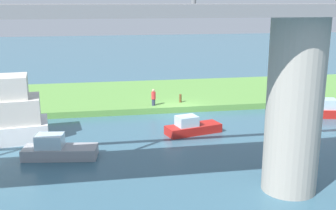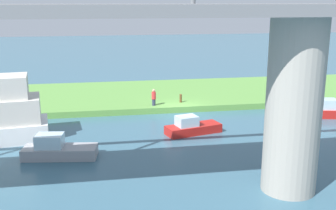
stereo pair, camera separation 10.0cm
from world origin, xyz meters
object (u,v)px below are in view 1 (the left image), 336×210
object	(u,v)px
person_on_bank	(154,97)
mooring_post	(180,98)
riverboat_paddlewheel	(331,110)
motorboat_red	(192,127)
bridge_pylon	(294,107)
houseboat_blue	(58,150)

from	to	relation	value
person_on_bank	mooring_post	world-z (taller)	person_on_bank
riverboat_paddlewheel	motorboat_red	xyz separation A→B (m)	(11.89, 2.26, -0.05)
bridge_pylon	mooring_post	size ratio (longest dim) A/B	11.87
person_on_bank	houseboat_blue	distance (m)	11.76
mooring_post	houseboat_blue	world-z (taller)	houseboat_blue
person_on_bank	houseboat_blue	bearing A→B (deg)	53.32
mooring_post	houseboat_blue	distance (m)	13.82
houseboat_blue	motorboat_red	world-z (taller)	houseboat_blue
mooring_post	riverboat_paddlewheel	world-z (taller)	riverboat_paddlewheel
mooring_post	motorboat_red	bearing A→B (deg)	84.62
bridge_pylon	motorboat_red	world-z (taller)	bridge_pylon
motorboat_red	riverboat_paddlewheel	bearing A→B (deg)	-169.24
person_on_bank	mooring_post	distance (m)	2.54
person_on_bank	mooring_post	xyz separation A→B (m)	(-2.42, -0.68, -0.35)
bridge_pylon	riverboat_paddlewheel	world-z (taller)	bridge_pylon
bridge_pylon	person_on_bank	distance (m)	16.55
bridge_pylon	mooring_post	world-z (taller)	bridge_pylon
mooring_post	motorboat_red	size ratio (longest dim) A/B	0.17
person_on_bank	motorboat_red	world-z (taller)	person_on_bank
person_on_bank	riverboat_paddlewheel	xyz separation A→B (m)	(-13.65, 4.07, -0.69)
bridge_pylon	riverboat_paddlewheel	bearing A→B (deg)	-128.58
motorboat_red	mooring_post	bearing A→B (deg)	-95.38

